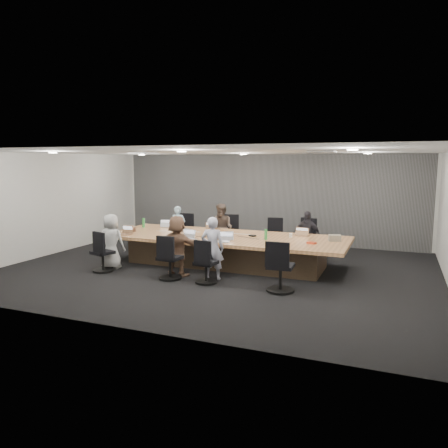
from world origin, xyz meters
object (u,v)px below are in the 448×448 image
at_px(chair_7, 281,270).
at_px(chair_1, 226,236).
at_px(chair_6, 206,266).
at_px(bottle_clear, 183,228).
at_px(chair_0, 183,234).
at_px(stapler, 225,239).
at_px(laptop_5, 188,239).
at_px(bottle_green_left, 144,223).
at_px(mug_brown, 134,229).
at_px(chair_5, 170,261).
at_px(laptop_6, 222,241).
at_px(person_6, 212,248).
at_px(person_5, 177,246).
at_px(snack_packet, 312,243).
at_px(person_0, 178,228).
at_px(laptop_3, 302,235).
at_px(person_3, 307,235).
at_px(chair_3, 309,241).
at_px(chair_2, 271,240).
at_px(laptop_4, 125,234).
at_px(conference_table, 225,249).
at_px(laptop_1, 214,229).
at_px(person_1, 222,228).
at_px(bottle_green_right, 266,234).
at_px(chair_4, 103,256).
at_px(person_4, 111,241).
at_px(canvas_bag, 335,238).
at_px(laptop_0, 169,226).

bearing_deg(chair_7, chair_1, 122.76).
height_order(chair_6, bottle_clear, bottle_clear).
height_order(chair_0, stapler, chair_0).
bearing_deg(laptop_5, bottle_clear, 137.97).
xyz_separation_m(bottle_green_left, mug_brown, (0.17, -0.73, -0.08)).
bearing_deg(chair_0, bottle_clear, 112.83).
height_order(chair_5, laptop_6, chair_5).
bearing_deg(chair_6, person_6, 96.35).
bearing_deg(person_5, snack_packet, -152.96).
height_order(person_0, person_6, person_6).
relative_size(chair_5, laptop_3, 2.37).
distance_m(person_0, stapler, 2.97).
height_order(chair_7, person_3, person_3).
height_order(chair_3, laptop_5, chair_3).
height_order(chair_2, laptop_4, chair_2).
height_order(conference_table, person_6, person_6).
distance_m(person_0, person_5, 3.05).
relative_size(laptop_1, mug_brown, 2.95).
height_order(person_0, laptop_5, person_0).
xyz_separation_m(laptop_4, snack_packet, (4.62, 0.54, 0.01)).
xyz_separation_m(chair_7, person_5, (-2.49, 0.35, 0.25)).
bearing_deg(person_6, bottle_clear, -58.85).
height_order(person_1, stapler, person_1).
xyz_separation_m(laptop_3, bottle_green_right, (-0.68, -0.93, 0.12)).
height_order(person_5, mug_brown, person_5).
xyz_separation_m(chair_4, bottle_green_left, (-0.22, 2.14, 0.49)).
distance_m(conference_table, chair_1, 1.82).
bearing_deg(laptop_5, person_5, -75.73).
bearing_deg(chair_4, person_4, 108.01).
xyz_separation_m(person_6, laptop_6, (0.00, 0.55, 0.05)).
distance_m(laptop_3, canvas_bag, 1.02).
xyz_separation_m(chair_1, laptop_1, (0.00, -0.90, 0.32)).
relative_size(chair_5, laptop_0, 2.56).
height_order(person_0, person_5, person_5).
bearing_deg(chair_7, chair_6, 176.42).
xyz_separation_m(laptop_5, snack_packet, (2.83, 0.54, 0.01)).
distance_m(chair_6, person_4, 2.70).
bearing_deg(mug_brown, person_1, 41.76).
height_order(chair_4, mug_brown, mug_brown).
distance_m(chair_4, person_5, 1.85).
bearing_deg(person_4, conference_table, -158.09).
relative_size(conference_table, laptop_6, 17.33).
height_order(chair_1, laptop_6, chair_1).
height_order(person_0, bottle_green_left, person_0).
bearing_deg(laptop_6, chair_6, -103.69).
xyz_separation_m(person_0, person_4, (-0.38, -2.70, 0.03)).
height_order(person_1, bottle_green_left, person_1).
bearing_deg(chair_6, laptop_0, 138.76).
height_order(chair_1, stapler, chair_1).
relative_size(person_4, bottle_green_left, 5.08).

